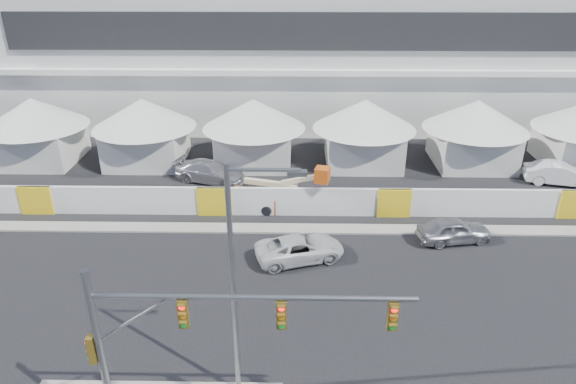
{
  "coord_description": "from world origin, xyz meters",
  "views": [
    {
      "loc": [
        -0.53,
        -16.15,
        16.33
      ],
      "look_at": [
        -0.98,
        10.0,
        3.86
      ],
      "focal_mm": 32.0,
      "sensor_mm": 36.0,
      "label": 1
    }
  ],
  "objects_px": {
    "streetlight_median": "(239,272)",
    "sedan_silver": "(454,230)",
    "pickup_curb": "(300,248)",
    "lot_car_a": "(559,174)",
    "lot_car_c": "(210,172)",
    "traffic_mast": "(168,354)",
    "boom_lift": "(264,195)"
  },
  "relations": [
    {
      "from": "streetlight_median",
      "to": "sedan_silver",
      "type": "bearing_deg",
      "value": 45.93
    },
    {
      "from": "pickup_curb",
      "to": "lot_car_a",
      "type": "xyz_separation_m",
      "value": [
        19.77,
        10.87,
        0.12
      ]
    },
    {
      "from": "lot_car_c",
      "to": "traffic_mast",
      "type": "distance_m",
      "value": 23.68
    },
    {
      "from": "sedan_silver",
      "to": "boom_lift",
      "type": "relative_size",
      "value": 0.62
    },
    {
      "from": "streetlight_median",
      "to": "boom_lift",
      "type": "bearing_deg",
      "value": 90.59
    },
    {
      "from": "sedan_silver",
      "to": "boom_lift",
      "type": "xyz_separation_m",
      "value": [
        -11.84,
        4.34,
        0.19
      ]
    },
    {
      "from": "traffic_mast",
      "to": "sedan_silver",
      "type": "bearing_deg",
      "value": 46.58
    },
    {
      "from": "traffic_mast",
      "to": "pickup_curb",
      "type": "bearing_deg",
      "value": 70.44
    },
    {
      "from": "sedan_silver",
      "to": "lot_car_c",
      "type": "xyz_separation_m",
      "value": [
        -16.26,
        8.69,
        0.04
      ]
    },
    {
      "from": "lot_car_c",
      "to": "streetlight_median",
      "type": "xyz_separation_m",
      "value": [
        4.58,
        -20.75,
        5.02
      ]
    },
    {
      "from": "lot_car_c",
      "to": "boom_lift",
      "type": "height_order",
      "value": "boom_lift"
    },
    {
      "from": "pickup_curb",
      "to": "streetlight_median",
      "type": "height_order",
      "value": "streetlight_median"
    },
    {
      "from": "sedan_silver",
      "to": "lot_car_c",
      "type": "distance_m",
      "value": 18.43
    },
    {
      "from": "sedan_silver",
      "to": "streetlight_median",
      "type": "xyz_separation_m",
      "value": [
        -11.67,
        -12.05,
        5.06
      ]
    },
    {
      "from": "lot_car_c",
      "to": "boom_lift",
      "type": "xyz_separation_m",
      "value": [
        4.41,
        -4.36,
        0.15
      ]
    },
    {
      "from": "traffic_mast",
      "to": "boom_lift",
      "type": "height_order",
      "value": "traffic_mast"
    },
    {
      "from": "lot_car_c",
      "to": "streetlight_median",
      "type": "distance_m",
      "value": 21.83
    },
    {
      "from": "lot_car_a",
      "to": "lot_car_c",
      "type": "relative_size",
      "value": 0.91
    },
    {
      "from": "sedan_silver",
      "to": "traffic_mast",
      "type": "relative_size",
      "value": 0.42
    },
    {
      "from": "streetlight_median",
      "to": "boom_lift",
      "type": "relative_size",
      "value": 1.37
    },
    {
      "from": "pickup_curb",
      "to": "boom_lift",
      "type": "relative_size",
      "value": 0.71
    },
    {
      "from": "traffic_mast",
      "to": "streetlight_median",
      "type": "bearing_deg",
      "value": 49.86
    },
    {
      "from": "boom_lift",
      "to": "streetlight_median",
      "type": "bearing_deg",
      "value": -73.47
    },
    {
      "from": "sedan_silver",
      "to": "lot_car_a",
      "type": "xyz_separation_m",
      "value": [
        10.37,
        8.68,
        0.07
      ]
    },
    {
      "from": "streetlight_median",
      "to": "boom_lift",
      "type": "xyz_separation_m",
      "value": [
        -0.17,
        16.39,
        -4.87
      ]
    },
    {
      "from": "sedan_silver",
      "to": "lot_car_a",
      "type": "height_order",
      "value": "lot_car_a"
    },
    {
      "from": "pickup_curb",
      "to": "lot_car_c",
      "type": "relative_size",
      "value": 0.92
    },
    {
      "from": "lot_car_c",
      "to": "traffic_mast",
      "type": "relative_size",
      "value": 0.53
    },
    {
      "from": "lot_car_c",
      "to": "traffic_mast",
      "type": "bearing_deg",
      "value": -155.72
    },
    {
      "from": "pickup_curb",
      "to": "traffic_mast",
      "type": "bearing_deg",
      "value": 143.33
    },
    {
      "from": "sedan_silver",
      "to": "pickup_curb",
      "type": "height_order",
      "value": "sedan_silver"
    },
    {
      "from": "traffic_mast",
      "to": "boom_lift",
      "type": "relative_size",
      "value": 1.46
    }
  ]
}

